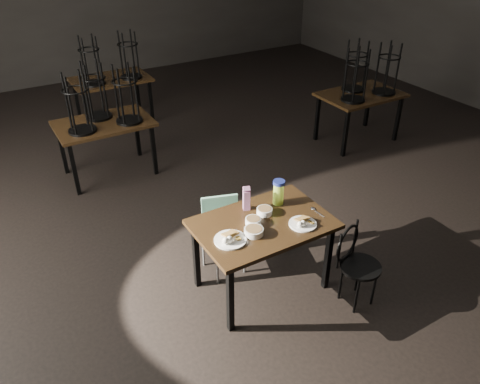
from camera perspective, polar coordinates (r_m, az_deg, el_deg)
room at (r=4.75m, az=3.67°, el=21.85°), size 12.00×12.04×3.22m
main_table at (r=4.18m, az=2.80°, el=-4.57°), size 1.20×0.80×0.75m
plate_left at (r=3.90m, az=-1.21°, el=-5.69°), size 0.27×0.27×0.09m
plate_right at (r=4.12m, az=7.67°, el=-3.74°), size 0.25×0.25×0.08m
bowl_near at (r=4.10m, az=1.60°, el=-3.55°), size 0.14×0.14×0.05m
bowl_far at (r=4.23m, az=3.01°, el=-2.32°), size 0.14×0.14×0.06m
bowl_big at (r=3.97m, az=1.68°, el=-4.80°), size 0.17×0.17×0.06m
juice_carton at (r=4.24m, az=0.79°, el=-0.81°), size 0.08×0.08×0.24m
water_bottle at (r=4.33m, az=4.72°, el=0.01°), size 0.14×0.14×0.24m
spoon at (r=4.34m, az=9.01°, el=-2.10°), size 0.04×0.19×0.01m
bentwood_chair at (r=4.30m, az=13.84°, el=-8.01°), size 0.41×0.40×0.78m
school_chair at (r=4.55m, az=-2.21°, el=-4.42°), size 0.45×0.45×0.77m
bg_table_left at (r=6.28m, az=-16.33°, el=8.37°), size 1.20×0.80×1.48m
bg_table_right at (r=7.24m, az=14.64°, el=11.73°), size 1.20×0.80×1.48m
bg_table_far at (r=7.93m, az=-15.44°, el=13.16°), size 1.20×0.80×1.48m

